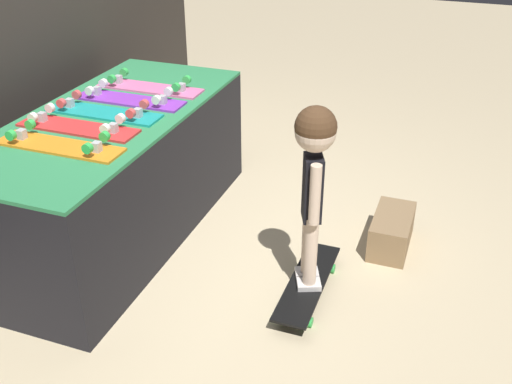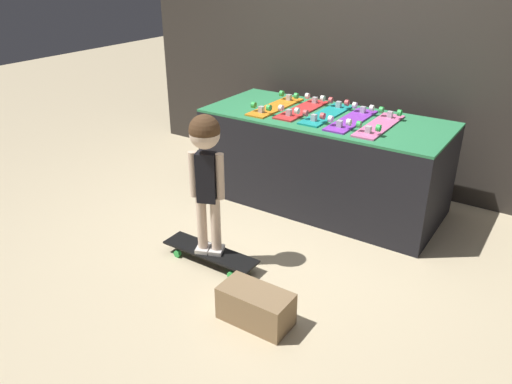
{
  "view_description": "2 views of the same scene",
  "coord_description": "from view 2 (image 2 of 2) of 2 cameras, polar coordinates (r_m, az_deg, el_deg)",
  "views": [
    {
      "loc": [
        -2.75,
        -1.31,
        2.1
      ],
      "look_at": [
        -0.07,
        -0.33,
        0.49
      ],
      "focal_mm": 42.0,
      "sensor_mm": 36.0,
      "label": 1
    },
    {
      "loc": [
        1.72,
        -3.02,
        2.01
      ],
      "look_at": [
        -0.08,
        -0.3,
        0.44
      ],
      "focal_mm": 35.0,
      "sensor_mm": 36.0,
      "label": 2
    }
  ],
  "objects": [
    {
      "name": "skateboard_teal_on_rack",
      "position": [
        4.21,
        8.07,
        8.9
      ],
      "size": [
        0.18,
        0.69,
        0.09
      ],
      "color": "teal",
      "rests_on": "display_rack"
    },
    {
      "name": "skateboard_purple_on_rack",
      "position": [
        4.09,
        10.86,
        8.19
      ],
      "size": [
        0.18,
        0.69,
        0.09
      ],
      "color": "purple",
      "rests_on": "display_rack"
    },
    {
      "name": "ground_plane",
      "position": [
        4.02,
        3.37,
        -4.38
      ],
      "size": [
        16.0,
        16.0,
        0.0
      ],
      "primitive_type": "plane",
      "color": "beige"
    },
    {
      "name": "skateboard_pink_on_rack",
      "position": [
        4.01,
        13.92,
        7.51
      ],
      "size": [
        0.18,
        0.69,
        0.09
      ],
      "color": "pink",
      "rests_on": "display_rack"
    },
    {
      "name": "skateboard_on_floor",
      "position": [
        3.6,
        -5.26,
        -6.94
      ],
      "size": [
        0.74,
        0.19,
        0.09
      ],
      "color": "black",
      "rests_on": "ground_plane"
    },
    {
      "name": "skateboard_red_on_rack",
      "position": [
        4.33,
        5.32,
        9.49
      ],
      "size": [
        0.18,
        0.69,
        0.09
      ],
      "color": "red",
      "rests_on": "display_rack"
    },
    {
      "name": "display_rack",
      "position": [
        4.34,
        7.65,
        3.6
      ],
      "size": [
        2.02,
        0.88,
        0.79
      ],
      "color": "black",
      "rests_on": "ground_plane"
    },
    {
      "name": "skateboard_orange_on_rack",
      "position": [
        4.4,
        2.25,
        9.84
      ],
      "size": [
        0.18,
        0.69,
        0.09
      ],
      "color": "orange",
      "rests_on": "display_rack"
    },
    {
      "name": "storage_box",
      "position": [
        3.04,
        -0.04,
        -12.91
      ],
      "size": [
        0.44,
        0.22,
        0.22
      ],
      "color": "#8E704C",
      "rests_on": "ground_plane"
    },
    {
      "name": "back_wall",
      "position": [
        4.73,
        12.32,
        16.57
      ],
      "size": [
        4.78,
        0.1,
        2.61
      ],
      "color": "#332D28",
      "rests_on": "ground_plane"
    },
    {
      "name": "child",
      "position": [
        3.27,
        -5.76,
        3.74
      ],
      "size": [
        0.23,
        0.2,
        1.0
      ],
      "rotation": [
        0.0,
        0.0,
        0.39
      ],
      "color": "silver",
      "rests_on": "skateboard_on_floor"
    }
  ]
}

